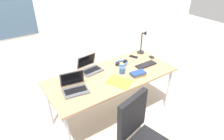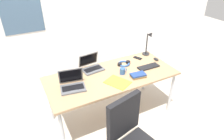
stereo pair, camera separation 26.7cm
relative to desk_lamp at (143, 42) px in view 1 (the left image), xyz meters
The scene contains 13 objects.
ground_plane 1.26m from the desk_lamp, 160.97° to the right, with size 12.00×12.00×0.00m, color #B7AD9E.
wall_back 1.21m from the desk_lamp, 134.21° to the left, with size 6.00×0.13×2.60m.
desk 0.88m from the desk_lamp, 160.97° to the right, with size 1.80×0.80×0.74m.
desk_lamp is the anchor object (origin of this frame).
laptop_by_keyboard 1.00m from the desk_lamp, behind, with size 0.32×0.29×0.22m.
laptop_back_left 1.42m from the desk_lamp, 167.54° to the right, with size 0.34×0.30×0.23m.
external_keyboard 0.45m from the desk_lamp, 123.50° to the right, with size 0.33×0.12×0.02m, color black.
computer_mouse 0.28m from the desk_lamp, 84.68° to the right, with size 0.06×0.10×0.03m, color black.
cell_phone 0.28m from the desk_lamp, behind, with size 0.06×0.14×0.01m, color black.
headphones 0.54m from the desk_lamp, 169.20° to the right, with size 0.21×0.18×0.04m.
book_stack 0.72m from the desk_lamp, 136.55° to the right, with size 0.22×0.16×0.04m.
paper_folder_front_right 0.97m from the desk_lamp, 150.07° to the right, with size 0.23×0.31×0.01m, color gold.
coffee_mug 0.74m from the desk_lamp, 154.29° to the right, with size 0.11×0.08×0.09m.
Camera 1 is at (-1.30, -1.90, 2.19)m, focal length 31.48 mm.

